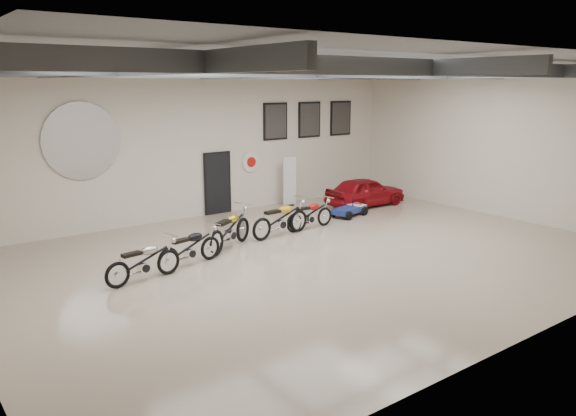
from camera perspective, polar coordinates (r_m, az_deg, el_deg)
floor at (r=14.81m, az=2.80°, el=-4.97°), size 16.00×12.00×0.01m
ceiling at (r=14.14m, az=3.02°, el=14.75°), size 16.00×12.00×0.01m
back_wall at (r=19.22m, az=-8.69°, el=6.57°), size 16.00×0.02×5.00m
right_wall at (r=20.30m, az=20.65°, el=6.22°), size 0.02×12.00×5.00m
ceiling_beams at (r=14.13m, az=3.01°, el=13.74°), size 15.80×11.80×0.32m
door at (r=19.62m, az=-7.19°, el=2.45°), size 0.92×0.08×2.10m
logo_plaque at (r=17.61m, az=-20.22°, el=6.39°), size 2.30×0.06×1.16m
poster_left at (r=20.72m, az=-1.29°, el=8.79°), size 1.05×0.08×1.35m
poster_mid at (r=21.69m, az=2.19°, el=8.95°), size 1.05×0.08×1.35m
poster_right at (r=22.73m, az=5.36°, el=9.07°), size 1.05×0.08×1.35m
oil_sign at (r=20.24m, az=-3.79°, el=4.70°), size 0.72×0.10×0.72m
banner_stand at (r=20.79m, az=0.17°, el=2.75°), size 0.53×0.31×1.84m
motorcycle_silver at (r=13.29m, az=-14.48°, el=-5.20°), size 1.95×0.85×0.98m
motorcycle_black at (r=14.15m, az=-9.95°, el=-3.90°), size 1.97×0.97×0.98m
motorcycle_gold at (r=15.45m, az=-5.94°, el=-2.10°), size 2.22×1.68×1.13m
motorcycle_yellow at (r=16.61m, az=-0.75°, el=-1.05°), size 2.17×0.88×1.10m
motorcycle_red at (r=17.46m, az=2.22°, el=-0.61°), size 1.88×0.70×0.96m
go_kart at (r=19.40m, az=6.48°, el=0.10°), size 1.77×1.07×0.60m
vintage_car at (r=20.94m, az=7.86°, el=1.66°), size 1.38×3.22×1.09m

